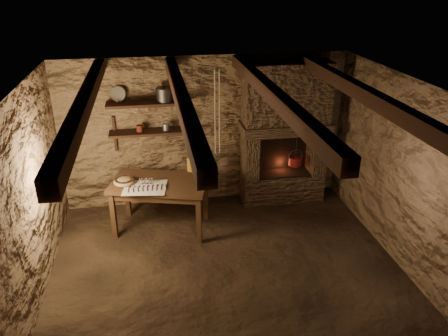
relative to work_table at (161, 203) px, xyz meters
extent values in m
plane|color=black|center=(0.78, -1.17, -0.42)|extent=(4.50, 4.50, 0.00)
cube|color=brown|center=(0.78, 0.83, 0.78)|extent=(4.50, 0.04, 2.40)
cube|color=brown|center=(0.78, -3.17, 0.78)|extent=(4.50, 0.04, 2.40)
cube|color=brown|center=(-1.47, -1.17, 0.78)|extent=(0.04, 4.00, 2.40)
cube|color=brown|center=(3.03, -1.17, 0.78)|extent=(0.04, 4.00, 2.40)
cube|color=black|center=(0.78, -1.17, 1.98)|extent=(4.50, 4.00, 0.04)
cube|color=black|center=(-0.72, -1.17, 1.89)|extent=(0.14, 3.95, 0.16)
cube|color=black|center=(0.28, -1.17, 1.89)|extent=(0.14, 3.95, 0.16)
cube|color=black|center=(1.28, -1.17, 1.89)|extent=(0.14, 3.95, 0.16)
cube|color=black|center=(2.28, -1.17, 1.89)|extent=(0.14, 3.95, 0.16)
cube|color=black|center=(-0.07, 0.67, 0.88)|extent=(1.25, 0.30, 0.04)
cube|color=black|center=(-0.07, 0.67, 1.33)|extent=(1.25, 0.30, 0.04)
cube|color=#3D2C1E|center=(2.03, 0.59, -0.20)|extent=(1.35, 0.45, 0.45)
cube|color=#3D2C1E|center=(1.47, 0.59, 0.40)|extent=(0.23, 0.45, 0.75)
cube|color=#3D2C1E|center=(2.59, 0.59, 0.40)|extent=(0.23, 0.45, 0.75)
cube|color=#3D2C1E|center=(2.03, 0.56, 0.86)|extent=(1.43, 0.51, 0.16)
cube|color=#3D2C1E|center=(2.03, 0.59, 1.41)|extent=(1.35, 0.45, 0.94)
cube|color=black|center=(2.03, 0.79, 0.40)|extent=(0.90, 0.06, 0.75)
cube|color=#362112|center=(0.00, 0.00, 0.33)|extent=(1.53, 1.13, 0.06)
cube|color=#362112|center=(0.00, 0.00, 0.24)|extent=(1.39, 0.98, 0.10)
cube|color=beige|center=(-0.20, -0.17, 0.36)|extent=(0.65, 0.55, 0.01)
cylinder|color=olive|center=(0.50, 0.30, 0.47)|extent=(0.14, 0.14, 0.22)
torus|color=olive|center=(0.58, 0.30, 0.49)|extent=(0.02, 0.12, 0.12)
ellipsoid|color=olive|center=(-0.49, 0.00, 0.40)|extent=(0.37, 0.37, 0.11)
cylinder|color=#302D2B|center=(0.17, 0.67, 1.44)|extent=(0.30, 0.30, 0.18)
cylinder|color=#9E9E99|center=(-0.50, 0.77, 1.46)|extent=(0.25, 0.17, 0.23)
cylinder|color=#4E190F|center=(-0.23, 0.67, 0.95)|extent=(0.12, 0.12, 0.10)
cylinder|color=maroon|center=(2.23, 0.55, 0.27)|extent=(0.27, 0.27, 0.15)
torus|color=#302D2B|center=(2.23, 0.55, 0.36)|extent=(0.23, 0.01, 0.23)
cylinder|color=#302D2B|center=(2.23, 0.55, 0.52)|extent=(0.01, 0.01, 0.44)
camera|label=1|loc=(-0.06, -5.69, 3.15)|focal=35.00mm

